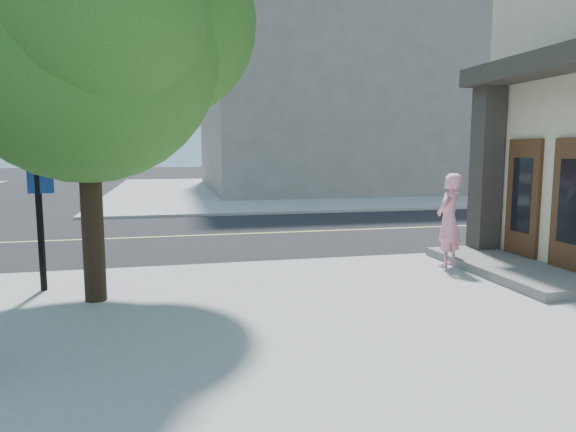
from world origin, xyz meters
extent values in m
plane|color=black|center=(0.00, 0.00, 0.00)|extent=(140.00, 140.00, 0.00)
cube|color=black|center=(0.00, 4.50, 0.01)|extent=(140.00, 9.00, 0.01)
cube|color=gray|center=(13.50, 21.50, 0.06)|extent=(29.00, 25.00, 0.12)
cube|color=slate|center=(9.20, -2.20, 0.21)|extent=(1.60, 4.00, 0.18)
cube|color=#35302B|center=(9.70, -0.50, 2.22)|extent=(0.55, 0.55, 4.20)
cube|color=#35302B|center=(9.60, -2.20, 4.22)|extent=(0.90, 4.20, 0.40)
cube|color=#422614|center=(9.96, -1.50, 1.52)|extent=(0.10, 1.00, 2.60)
cube|color=#422614|center=(9.96, -2.90, 1.52)|extent=(0.10, 1.00, 2.60)
cube|color=slate|center=(14.00, 22.00, 7.12)|extent=(18.00, 16.00, 14.00)
imported|color=pink|center=(8.27, -1.39, 1.11)|extent=(0.86, 0.81, 1.98)
cylinder|color=black|center=(1.29, -2.36, 1.86)|extent=(0.35, 0.35, 3.49)
sphere|color=#326921|center=(1.29, -2.36, 4.19)|extent=(4.26, 4.26, 4.26)
sphere|color=#326921|center=(2.46, -1.77, 4.77)|extent=(3.29, 3.29, 3.29)
sphere|color=#326921|center=(0.33, -1.58, 4.96)|extent=(3.10, 3.10, 3.10)
sphere|color=#326921|center=(1.68, -3.42, 4.48)|extent=(2.90, 2.90, 2.90)
cylinder|color=black|center=(0.31, -1.50, 2.10)|extent=(0.11, 0.11, 3.96)
cube|color=white|center=(0.36, -1.52, 2.57)|extent=(0.52, 0.04, 0.19)
cube|color=navy|center=(0.36, -1.52, 2.10)|extent=(0.42, 0.04, 0.52)
imported|color=black|center=(0.31, -1.50, 3.33)|extent=(0.15, 0.19, 0.94)
camera|label=1|loc=(2.55, -11.13, 2.59)|focal=32.10mm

